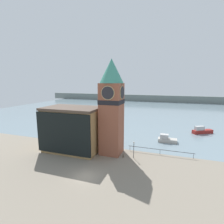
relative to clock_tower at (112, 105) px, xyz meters
The scene contains 10 objects.
ground_plane 14.84m from the clock_tower, 94.86° to the right, with size 160.00×160.00×0.00m, color gray.
water 63.80m from the clock_tower, 90.81° to the left, with size 160.00×120.00×0.00m.
far_shoreline 103.24m from the clock_tower, 90.49° to the left, with size 180.00×3.00×5.00m.
pier_railing 14.06m from the clock_tower, 14.98° to the left, with size 13.68×0.08×1.09m.
clock_tower is the anchor object (origin of this frame).
pier_building 10.48m from the clock_tower, behind, with size 12.43×7.92×9.79m.
boat_near 18.52m from the clock_tower, 45.39° to the left, with size 4.67×2.18×1.98m.
boat_far 32.03m from the clock_tower, 47.39° to the left, with size 6.12×4.58×2.24m.
mooring_bollard_near 10.63m from the clock_tower, 23.79° to the right, with size 0.30×0.30×0.72m.
lamp_post 9.55m from the clock_tower, 11.03° to the right, with size 0.32×0.32×3.47m.
Camera 1 is at (12.69, -23.40, 15.31)m, focal length 28.00 mm.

